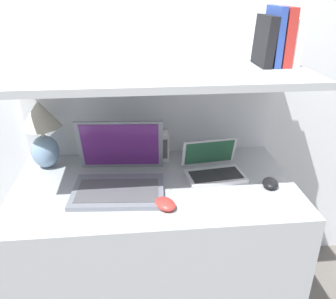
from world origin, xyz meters
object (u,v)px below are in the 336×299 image
(second_mouse, at_px, (270,183))
(book_black, at_px, (265,41))
(laptop_small, at_px, (213,169))
(computer_mouse, at_px, (165,204))
(book_white, at_px, (292,42))
(book_red, at_px, (284,37))
(router_box, at_px, (159,146))
(book_blue, at_px, (274,36))
(table_lamp, at_px, (42,129))
(laptop_large, at_px, (119,175))

(second_mouse, relative_size, book_black, 0.51)
(laptop_small, bearing_deg, second_mouse, -29.80)
(computer_mouse, bearing_deg, book_white, 25.97)
(book_red, bearing_deg, second_mouse, -103.86)
(laptop_small, height_order, book_black, book_black)
(second_mouse, xyz_separation_m, book_white, (0.08, 0.15, 0.57))
(second_mouse, bearing_deg, router_box, 145.27)
(book_red, bearing_deg, book_blue, 180.00)
(router_box, bearing_deg, table_lamp, -177.63)
(book_white, bearing_deg, laptop_small, -175.56)
(second_mouse, relative_size, book_blue, 0.44)
(second_mouse, height_order, book_blue, book_blue)
(computer_mouse, distance_m, second_mouse, 0.48)
(table_lamp, bearing_deg, router_box, 2.37)
(book_black, bearing_deg, second_mouse, -75.29)
(router_box, distance_m, book_blue, 0.73)
(computer_mouse, distance_m, book_blue, 0.80)
(laptop_large, xyz_separation_m, computer_mouse, (0.18, -0.18, -0.04))
(laptop_large, height_order, laptop_small, laptop_large)
(laptop_small, xyz_separation_m, book_red, (0.26, 0.02, 0.58))
(computer_mouse, distance_m, book_white, 0.83)
(book_white, xyz_separation_m, book_blue, (-0.08, 0.00, 0.02))
(computer_mouse, relative_size, book_blue, 0.53)
(table_lamp, height_order, laptop_small, table_lamp)
(book_red, xyz_separation_m, book_black, (-0.08, 0.00, -0.02))
(book_black, bearing_deg, router_box, 158.34)
(book_blue, bearing_deg, router_box, 159.93)
(second_mouse, bearing_deg, computer_mouse, -166.38)
(laptop_large, xyz_separation_m, book_blue, (0.65, 0.08, 0.56))
(table_lamp, relative_size, book_red, 1.45)
(laptop_large, relative_size, laptop_small, 1.45)
(book_white, bearing_deg, computer_mouse, -154.03)
(laptop_small, relative_size, book_red, 1.24)
(router_box, height_order, book_blue, book_blue)
(book_black, bearing_deg, book_white, 0.00)
(laptop_large, distance_m, laptop_small, 0.43)
(book_red, bearing_deg, laptop_large, -173.21)
(table_lamp, distance_m, second_mouse, 1.06)
(laptop_small, height_order, book_red, book_red)
(book_white, bearing_deg, book_red, 180.00)
(book_blue, bearing_deg, computer_mouse, -150.32)
(router_box, xyz_separation_m, book_blue, (0.46, -0.17, 0.54))
(table_lamp, xyz_separation_m, book_blue, (1.00, -0.14, 0.42))
(second_mouse, bearing_deg, book_white, 63.44)
(computer_mouse, distance_m, book_red, 0.82)
(computer_mouse, relative_size, book_red, 0.54)
(book_white, distance_m, book_black, 0.12)
(router_box, xyz_separation_m, book_red, (0.50, -0.17, 0.54))
(laptop_large, height_order, book_black, book_black)
(laptop_small, distance_m, book_white, 0.63)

